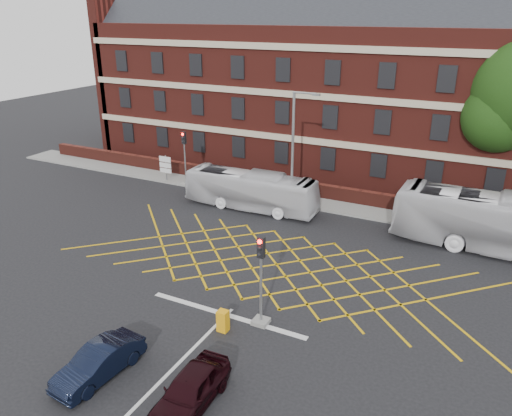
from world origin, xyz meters
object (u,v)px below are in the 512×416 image
at_px(car_maroon, 190,390).
at_px(traffic_light_far, 185,163).
at_px(street_lamp, 293,173).
at_px(utility_cabinet, 223,321).
at_px(direction_signs, 165,165).
at_px(bus_left, 251,190).
at_px(traffic_light_near, 261,289).
at_px(bus_right, 505,224).
at_px(car_navy, 99,362).

relative_size(car_maroon, traffic_light_far, 0.91).
distance_m(traffic_light_far, street_lamp, 10.08).
bearing_deg(car_maroon, utility_cabinet, 103.61).
bearing_deg(direction_signs, car_maroon, -51.68).
xyz_separation_m(street_lamp, direction_signs, (-11.69, 1.27, -1.41)).
relative_size(bus_left, car_maroon, 2.47).
xyz_separation_m(traffic_light_near, street_lamp, (-4.04, 13.03, 1.02)).
xyz_separation_m(bus_right, traffic_light_near, (-9.24, -12.71, 0.04)).
bearing_deg(traffic_light_near, bus_right, 53.99).
height_order(street_lamp, direction_signs, street_lamp).
bearing_deg(bus_left, utility_cabinet, -158.19).
xyz_separation_m(street_lamp, utility_cabinet, (2.80, -14.25, -2.29)).
xyz_separation_m(direction_signs, utility_cabinet, (14.49, -15.52, -0.88)).
bearing_deg(direction_signs, traffic_light_far, 7.70).
bearing_deg(bus_left, bus_right, -89.14).
bearing_deg(car_navy, car_maroon, 9.34).
distance_m(car_navy, car_maroon, 3.98).
height_order(car_navy, street_lamp, street_lamp).
relative_size(bus_left, traffic_light_near, 2.25).
relative_size(car_maroon, direction_signs, 1.77).
height_order(bus_right, car_navy, bus_right).
relative_size(car_navy, utility_cabinet, 3.84).
relative_size(bus_right, car_navy, 3.25).
distance_m(bus_right, car_navy, 22.83).
bearing_deg(bus_left, car_maroon, -159.84).
bearing_deg(bus_left, traffic_light_far, 71.09).
distance_m(car_maroon, direction_signs, 25.36).
bearing_deg(bus_left, street_lamp, -75.09).
bearing_deg(traffic_light_far, traffic_light_near, -46.20).
relative_size(bus_left, car_navy, 2.52).
height_order(bus_right, direction_signs, bus_right).
xyz_separation_m(bus_left, traffic_light_near, (6.86, -12.23, 0.42)).
bearing_deg(street_lamp, bus_right, -1.36).
bearing_deg(utility_cabinet, car_navy, -120.51).
height_order(bus_left, bus_right, bus_right).
bearing_deg(traffic_light_far, car_maroon, -55.30).
relative_size(bus_left, street_lamp, 1.17).
bearing_deg(traffic_light_near, utility_cabinet, -135.39).
relative_size(bus_right, traffic_light_far, 2.90).
bearing_deg(car_maroon, bus_right, 61.07).
xyz_separation_m(bus_right, car_navy, (-13.22, -18.58, -1.10)).
height_order(traffic_light_near, traffic_light_far, same).
bearing_deg(car_navy, utility_cabinet, 64.71).
bearing_deg(utility_cabinet, traffic_light_far, 128.88).
bearing_deg(utility_cabinet, bus_left, 112.67).
xyz_separation_m(traffic_light_near, direction_signs, (-15.72, 14.30, -0.39)).
height_order(car_maroon, street_lamp, street_lamp).
height_order(car_navy, traffic_light_far, traffic_light_far).
relative_size(car_navy, street_lamp, 0.46).
xyz_separation_m(traffic_light_near, traffic_light_far, (-13.95, 14.54, 0.00)).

